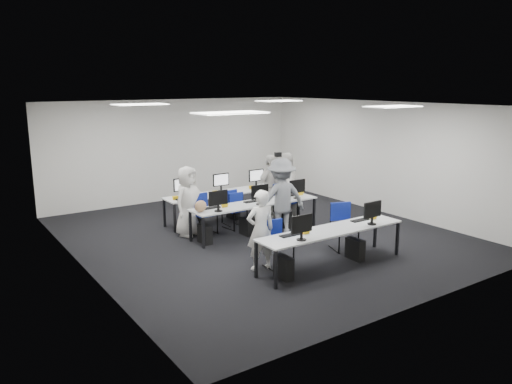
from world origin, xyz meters
TOP-DOWN VIEW (x-y plane):
  - room at (0.00, 0.00)m, footprint 9.00×9.02m
  - ceiling_panels at (0.00, 0.00)m, footprint 5.20×4.60m
  - desk_front at (0.00, -2.40)m, footprint 3.20×0.70m
  - desk_mid at (0.00, 0.20)m, footprint 3.20×0.70m
  - desk_back at (0.00, 1.60)m, footprint 3.20×0.70m
  - equipment_front at (-0.19, -2.42)m, footprint 2.51×0.41m
  - equipment_mid at (-0.19, 0.18)m, footprint 2.91×0.41m
  - equipment_back at (0.19, 1.62)m, footprint 2.91×0.41m
  - chair_0 at (-0.91, -1.90)m, footprint 0.46×0.50m
  - chair_1 at (0.89, -1.82)m, footprint 0.62×0.65m
  - chair_2 at (-1.00, 0.87)m, footprint 0.49×0.53m
  - chair_3 at (-0.18, 0.84)m, footprint 0.49×0.53m
  - chair_4 at (1.25, 0.70)m, footprint 0.57×0.60m
  - chair_5 at (-1.20, 1.14)m, footprint 0.48×0.51m
  - chair_6 at (-0.05, 1.14)m, footprint 0.44×0.48m
  - chair_7 at (1.28, 0.98)m, footprint 0.52×0.55m
  - handbag at (-1.45, 0.19)m, footprint 0.36×0.28m
  - student_0 at (-1.24, -1.79)m, footprint 0.62×0.46m
  - student_1 at (1.20, 0.67)m, footprint 1.04×0.94m
  - student_2 at (-1.37, 0.95)m, footprint 0.93×0.80m
  - student_3 at (1.05, 1.08)m, footprint 1.06×0.71m
  - photographer at (0.30, -0.40)m, footprint 1.29×0.88m
  - dslr_camera at (0.33, -0.22)m, footprint 0.17×0.20m

SIDE VIEW (x-z plane):
  - chair_7 at x=1.28m, z-range -0.15..0.67m
  - chair_5 at x=-1.20m, z-range -0.15..0.68m
  - chair_6 at x=-0.05m, z-range -0.16..0.69m
  - chair_0 at x=-0.91m, z-range -0.17..0.74m
  - chair_3 at x=-0.18m, z-range -0.17..0.74m
  - chair_2 at x=-1.00m, z-range -0.17..0.76m
  - chair_4 at x=1.25m, z-range -0.18..0.77m
  - chair_1 at x=0.89m, z-range -0.18..0.80m
  - equipment_mid at x=-0.19m, z-range -0.24..0.95m
  - equipment_back at x=0.19m, z-range -0.24..0.95m
  - equipment_front at x=-0.19m, z-range -0.24..0.95m
  - desk_front at x=0.00m, z-range 0.32..1.05m
  - desk_mid at x=0.00m, z-range 0.32..1.05m
  - desk_back at x=0.00m, z-range 0.32..1.05m
  - student_0 at x=-1.24m, z-range 0.00..1.55m
  - student_2 at x=-1.37m, z-range 0.00..1.62m
  - student_3 at x=1.05m, z-range 0.00..1.67m
  - handbag at x=-1.45m, z-range 0.73..0.98m
  - student_1 at x=1.20m, z-range 0.00..1.76m
  - photographer at x=0.30m, z-range 0.00..1.83m
  - room at x=0.00m, z-range 0.00..3.00m
  - dslr_camera at x=0.33m, z-range 1.84..1.94m
  - ceiling_panels at x=0.00m, z-range 2.98..2.99m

